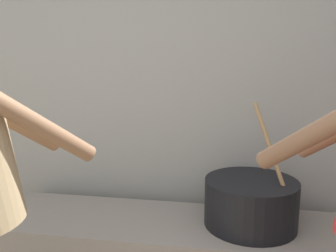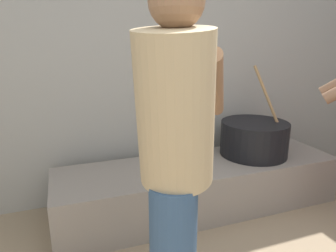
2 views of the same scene
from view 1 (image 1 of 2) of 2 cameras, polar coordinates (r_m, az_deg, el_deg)
block_enclosure_rear at (r=2.58m, az=-3.71°, el=3.34°), size 5.13×0.20×2.05m
hearth_ledge at (r=2.31m, az=-0.10°, el=-19.52°), size 2.21×0.60×0.38m
cooking_pot_main at (r=2.17m, az=13.44°, el=-12.10°), size 0.55×0.55×0.73m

